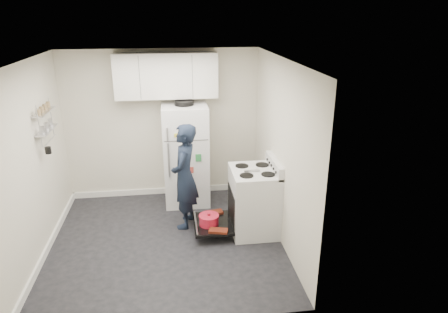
{
  "coord_description": "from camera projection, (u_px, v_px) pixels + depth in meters",
  "views": [
    {
      "loc": [
        0.16,
        -4.93,
        3.08
      ],
      "look_at": [
        0.89,
        0.5,
        1.05
      ],
      "focal_mm": 32.0,
      "sensor_mm": 36.0,
      "label": 1
    }
  ],
  "objects": [
    {
      "name": "upper_cabinets",
      "position": [
        166.0,
        75.0,
        6.24
      ],
      "size": [
        1.6,
        0.33,
        0.7
      ],
      "primitive_type": "cube",
      "color": "silver",
      "rests_on": "room"
    },
    {
      "name": "wall_shelf_rack",
      "position": [
        45.0,
        121.0,
        5.31
      ],
      "size": [
        0.14,
        0.6,
        0.61
      ],
      "color": "#B2B2B7",
      "rests_on": "room"
    },
    {
      "name": "person",
      "position": [
        185.0,
        176.0,
        5.8
      ],
      "size": [
        0.52,
        0.66,
        1.58
      ],
      "primitive_type": "imported",
      "rotation": [
        0.0,
        0.0,
        -1.85
      ],
      "color": "black",
      "rests_on": "ground"
    },
    {
      "name": "refrigerator",
      "position": [
        186.0,
        154.0,
        6.54
      ],
      "size": [
        0.72,
        0.74,
        1.73
      ],
      "color": "white",
      "rests_on": "ground"
    },
    {
      "name": "open_oven_door",
      "position": [
        211.0,
        222.0,
        5.77
      ],
      "size": [
        0.55,
        0.72,
        0.22
      ],
      "color": "black",
      "rests_on": "ground"
    },
    {
      "name": "room",
      "position": [
        160.0,
        161.0,
        5.23
      ],
      "size": [
        3.21,
        3.21,
        2.51
      ],
      "color": "black",
      "rests_on": "ground"
    },
    {
      "name": "electric_range",
      "position": [
        253.0,
        201.0,
        5.76
      ],
      "size": [
        0.66,
        0.76,
        1.1
      ],
      "color": "silver",
      "rests_on": "ground"
    }
  ]
}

